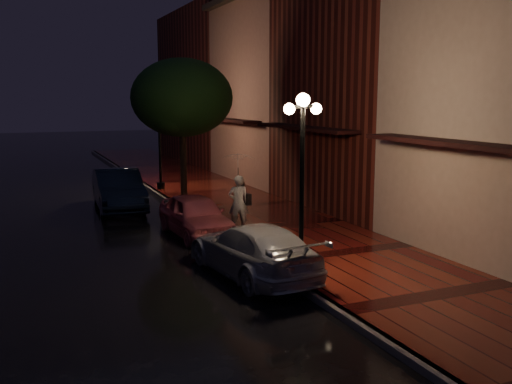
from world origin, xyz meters
name	(u,v)px	position (x,y,z in m)	size (l,w,h in m)	color
ground	(218,235)	(0.00, 0.00, 0.00)	(120.00, 120.00, 0.00)	black
sidewalk	(282,227)	(2.25, 0.00, 0.07)	(4.50, 60.00, 0.15)	#460D0C
curb	(218,233)	(0.00, 0.00, 0.07)	(0.25, 60.00, 0.15)	#595451
storefront_mid	(372,67)	(7.00, 2.00, 5.50)	(5.00, 8.00, 11.00)	#511914
storefront_far	(281,95)	(7.00, 10.00, 4.50)	(5.00, 8.00, 9.00)	#8C5951
storefront_extra	(217,88)	(7.00, 20.00, 5.00)	(5.00, 12.00, 10.00)	#511914
streetlamp_near	(302,173)	(0.35, -5.00, 2.60)	(0.96, 0.36, 4.31)	black
streetlamp_far	(160,136)	(0.35, 9.00, 2.60)	(0.96, 0.36, 4.31)	black
street_tree	(182,100)	(0.61, 5.99, 4.24)	(4.16, 4.16, 5.80)	black
pink_car	(196,215)	(-0.67, 0.23, 0.66)	(1.57, 3.89, 1.33)	#C4505B
navy_car	(118,190)	(-2.17, 5.61, 0.79)	(1.67, 4.78, 1.58)	black
silver_car	(253,250)	(-0.60, -4.26, 0.65)	(1.82, 4.49, 1.30)	#A09FA7
woman_with_umbrella	(238,179)	(0.60, -0.24, 1.81)	(1.04, 1.06, 2.51)	white
parking_meter	(242,199)	(1.00, 0.44, 1.03)	(0.16, 0.15, 1.45)	black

